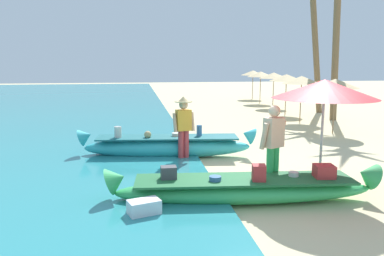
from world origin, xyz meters
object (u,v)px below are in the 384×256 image
Objects in this scene: patio_umbrella_large at (324,90)px; boat_cyan_midground at (168,146)px; person_vendor_hatted at (183,124)px; person_tourist_customer at (273,144)px; cooler_box at (144,210)px; boat_green_foreground at (245,189)px.

boat_cyan_midground is at bearing 131.67° from patio_umbrella_large.
boat_cyan_midground is at bearing 129.17° from person_vendor_hatted.
person_vendor_hatted is 2.99m from person_tourist_customer.
cooler_box is (-1.08, -3.54, -0.79)m from person_vendor_hatted.
person_vendor_hatted is (-0.72, 3.03, 0.70)m from boat_green_foreground.
person_tourist_customer is at bearing 1.50° from cooler_box.
boat_cyan_midground is at bearing 61.58° from cooler_box.
person_vendor_hatted is 0.97× the size of person_tourist_customer.
boat_green_foreground is at bearing -165.35° from patio_umbrella_large.
person_tourist_customer is 0.79× the size of patio_umbrella_large.
cooler_box is at bearing -106.98° from person_vendor_hatted.
person_tourist_customer is 2.71m from cooler_box.
patio_umbrella_large is 4.34× the size of cooler_box.
person_vendor_hatted is (0.37, -0.45, 0.64)m from boat_cyan_midground.
boat_green_foreground is 1.87m from cooler_box.
boat_green_foreground is at bearing -2.47° from cooler_box.
boat_cyan_midground is (-1.09, 3.48, 0.05)m from boat_green_foreground.
boat_green_foreground is 3.00× the size of person_vendor_hatted.
person_tourist_customer is at bearing -62.92° from person_vendor_hatted.
person_vendor_hatted reaches higher than cooler_box.
patio_umbrella_large reaches higher than person_tourist_customer.
boat_green_foreground is at bearing -72.65° from boat_cyan_midground.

